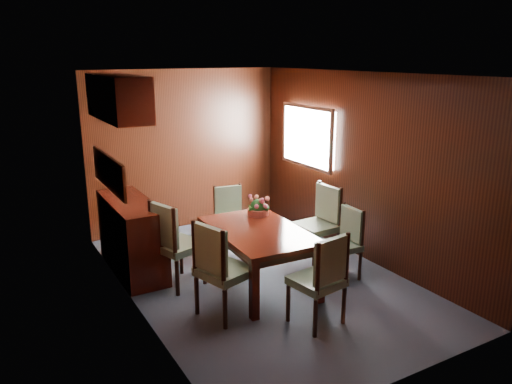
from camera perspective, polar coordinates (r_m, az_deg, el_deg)
ground at (r=6.09m, az=0.54°, el=-9.81°), size 4.50×4.50×0.00m
room_shell at (r=5.83m, az=-1.97°, el=5.87°), size 3.06×4.52×2.41m
sideboard at (r=6.33m, az=-14.00°, el=-4.89°), size 0.48×1.40×0.90m
dining_table at (r=5.70m, az=0.28°, el=-5.18°), size 0.98×1.51×0.69m
chair_left_near at (r=5.04m, az=-4.27°, el=-8.34°), size 0.59×0.60×1.03m
chair_left_far at (r=5.75m, az=-9.51°, el=-5.43°), size 0.59×0.60×1.03m
chair_right_near at (r=6.05m, az=10.11°, el=-5.27°), size 0.41×0.43×0.87m
chair_right_far at (r=6.47m, az=7.46°, el=-3.08°), size 0.48×0.50×1.00m
chair_head at (r=4.93m, az=7.60°, el=-9.43°), size 0.52×0.50×0.97m
chair_foot at (r=6.82m, az=-2.96°, el=-2.57°), size 0.47×0.46×0.88m
flower_centerpiece at (r=6.12m, az=0.24°, el=-1.44°), size 0.28×0.28×0.28m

